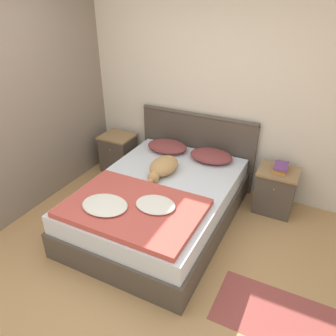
# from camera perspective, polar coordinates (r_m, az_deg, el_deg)

# --- Properties ---
(ground_plane) EXTENTS (16.00, 16.00, 0.00)m
(ground_plane) POSITION_cam_1_polar(r_m,az_deg,el_deg) (3.29, -9.68, -18.78)
(ground_plane) COLOR tan
(wall_back) EXTENTS (9.00, 0.06, 2.55)m
(wall_back) POSITION_cam_1_polar(r_m,az_deg,el_deg) (4.25, 6.05, 13.36)
(wall_back) COLOR beige
(wall_back) RESTS_ON ground_plane
(wall_side_left) EXTENTS (0.06, 3.10, 2.55)m
(wall_side_left) POSITION_cam_1_polar(r_m,az_deg,el_deg) (4.24, -20.56, 11.67)
(wall_side_left) COLOR gray
(wall_side_left) RESTS_ON ground_plane
(bed) EXTENTS (1.51, 2.09, 0.51)m
(bed) POSITION_cam_1_polar(r_m,az_deg,el_deg) (3.75, -1.44, -6.19)
(bed) COLOR #4C4238
(bed) RESTS_ON ground_plane
(headboard) EXTENTS (1.59, 0.06, 0.99)m
(headboard) POSITION_cam_1_polar(r_m,az_deg,el_deg) (4.46, 4.98, 3.74)
(headboard) COLOR #4C4238
(headboard) RESTS_ON ground_plane
(nightstand_left) EXTENTS (0.46, 0.41, 0.55)m
(nightstand_left) POSITION_cam_1_polar(r_m,az_deg,el_deg) (4.87, -8.59, 2.67)
(nightstand_left) COLOR #4C4238
(nightstand_left) RESTS_ON ground_plane
(nightstand_right) EXTENTS (0.46, 0.41, 0.55)m
(nightstand_right) POSITION_cam_1_polar(r_m,az_deg,el_deg) (4.14, 18.19, -3.72)
(nightstand_right) COLOR #4C4238
(nightstand_right) RESTS_ON ground_plane
(pillow_left) EXTENTS (0.54, 0.40, 0.12)m
(pillow_left) POSITION_cam_1_polar(r_m,az_deg,el_deg) (4.32, -0.12, 3.80)
(pillow_left) COLOR brown
(pillow_left) RESTS_ON bed
(pillow_right) EXTENTS (0.54, 0.40, 0.12)m
(pillow_right) POSITION_cam_1_polar(r_m,az_deg,el_deg) (4.11, 7.52, 2.12)
(pillow_right) COLOR brown
(pillow_right) RESTS_ON bed
(quilt) EXTENTS (1.32, 0.91, 0.10)m
(quilt) POSITION_cam_1_polar(r_m,az_deg,el_deg) (3.20, -6.32, -6.84)
(quilt) COLOR #BC4C42
(quilt) RESTS_ON bed
(dog) EXTENTS (0.29, 0.64, 0.18)m
(dog) POSITION_cam_1_polar(r_m,az_deg,el_deg) (3.78, -0.83, 0.24)
(dog) COLOR tan
(dog) RESTS_ON bed
(book_stack) EXTENTS (0.17, 0.23, 0.07)m
(book_stack) POSITION_cam_1_polar(r_m,az_deg,el_deg) (4.00, 19.00, 0.07)
(book_stack) COLOR orange
(book_stack) RESTS_ON nightstand_right
(rug) EXTENTS (1.13, 0.59, 0.00)m
(rug) POSITION_cam_1_polar(r_m,az_deg,el_deg) (3.15, 19.37, -23.40)
(rug) COLOR #93423D
(rug) RESTS_ON ground_plane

